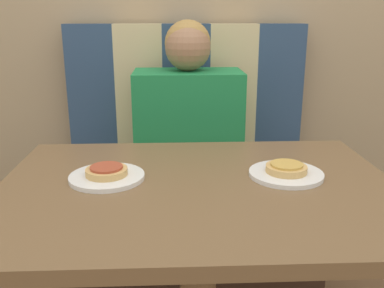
% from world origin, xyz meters
% --- Properties ---
extents(booth_seat, '(1.07, 0.56, 0.43)m').
position_xyz_m(booth_seat, '(0.00, 0.71, 0.21)').
color(booth_seat, '#382319').
rests_on(booth_seat, ground_plane).
extents(booth_backrest, '(1.07, 0.09, 0.68)m').
position_xyz_m(booth_backrest, '(-0.00, 0.95, 0.77)').
color(booth_backrest, navy).
rests_on(booth_backrest, booth_seat).
extents(dining_table, '(1.03, 0.75, 0.73)m').
position_xyz_m(dining_table, '(0.00, 0.00, 0.64)').
color(dining_table, brown).
rests_on(dining_table, ground_plane).
extents(person, '(0.44, 0.25, 0.70)m').
position_xyz_m(person, '(0.00, 0.71, 0.74)').
color(person, '#1E8447').
rests_on(person, booth_seat).
extents(plate_left, '(0.20, 0.20, 0.01)m').
position_xyz_m(plate_left, '(-0.24, 0.05, 0.73)').
color(plate_left, white).
rests_on(plate_left, dining_table).
extents(plate_right, '(0.20, 0.20, 0.01)m').
position_xyz_m(plate_right, '(0.24, 0.05, 0.73)').
color(plate_right, white).
rests_on(plate_right, dining_table).
extents(pizza_left, '(0.11, 0.11, 0.02)m').
position_xyz_m(pizza_left, '(-0.24, 0.05, 0.75)').
color(pizza_left, tan).
rests_on(pizza_left, plate_left).
extents(pizza_right, '(0.11, 0.11, 0.02)m').
position_xyz_m(pizza_right, '(0.24, 0.05, 0.75)').
color(pizza_right, tan).
rests_on(pizza_right, plate_right).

